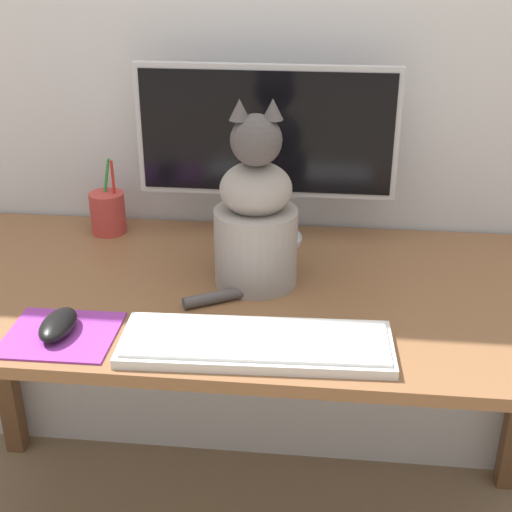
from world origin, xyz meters
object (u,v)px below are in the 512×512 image
at_px(keyboard, 256,343).
at_px(pen_cup, 108,212).
at_px(monitor, 266,143).
at_px(computer_mouse_left, 58,324).
at_px(cat, 256,218).

height_order(keyboard, pen_cup, pen_cup).
relative_size(monitor, pen_cup, 3.21).
relative_size(keyboard, computer_mouse_left, 4.24).
distance_m(cat, pen_cup, 0.45).
distance_m(computer_mouse_left, pen_cup, 0.47).
bearing_deg(keyboard, computer_mouse_left, 176.30).
relative_size(monitor, computer_mouse_left, 5.06).
xyz_separation_m(cat, pen_cup, (-0.38, 0.22, -0.09)).
xyz_separation_m(keyboard, pen_cup, (-0.41, 0.47, 0.04)).
height_order(monitor, computer_mouse_left, monitor).
bearing_deg(monitor, computer_mouse_left, -126.24).
bearing_deg(cat, monitor, 80.71).
bearing_deg(monitor, pen_cup, 178.56).
height_order(monitor, keyboard, monitor).
bearing_deg(computer_mouse_left, cat, 36.11).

